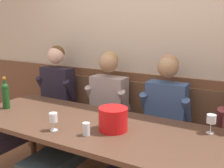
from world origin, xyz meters
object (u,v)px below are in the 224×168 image
(person_right_seat, at_px, (90,121))
(water_tumbler_center, at_px, (86,129))
(wine_bottle_amber_mid, at_px, (5,95))
(person_center_left_seat, at_px, (152,135))
(wine_glass_by_bottle, at_px, (53,118))
(person_center_right_seat, at_px, (36,109))
(wine_glass_right_end, at_px, (211,120))
(ice_bucket, at_px, (113,119))
(dining_table, at_px, (103,134))
(wall_bench, at_px, (137,144))

(person_right_seat, xyz_separation_m, water_tumbler_center, (0.34, -0.54, 0.17))
(wine_bottle_amber_mid, bearing_deg, person_center_left_seat, 15.37)
(person_right_seat, xyz_separation_m, wine_glass_by_bottle, (0.06, -0.59, 0.22))
(person_center_right_seat, relative_size, wine_glass_right_end, 8.82)
(ice_bucket, xyz_separation_m, wine_bottle_amber_mid, (-1.21, -0.04, 0.05))
(dining_table, xyz_separation_m, water_tumbler_center, (-0.01, -0.22, 0.12))
(wine_glass_by_bottle, relative_size, water_tumbler_center, 1.46)
(wine_glass_right_end, bearing_deg, ice_bucket, -154.68)
(wine_bottle_amber_mid, bearing_deg, ice_bucket, 1.88)
(person_center_right_seat, bearing_deg, water_tumbler_center, -26.40)
(wine_bottle_amber_mid, height_order, wine_glass_by_bottle, wine_bottle_amber_mid)
(wine_glass_right_end, bearing_deg, water_tumbler_center, -147.71)
(ice_bucket, relative_size, wine_glass_by_bottle, 1.59)
(dining_table, bearing_deg, person_right_seat, 137.28)
(wall_bench, relative_size, dining_table, 1.11)
(wine_glass_right_end, xyz_separation_m, water_tumbler_center, (-0.81, -0.51, -0.06))
(person_center_right_seat, height_order, water_tumbler_center, person_center_right_seat)
(wall_bench, relative_size, ice_bucket, 12.63)
(person_right_seat, height_order, water_tumbler_center, person_right_seat)
(person_center_right_seat, bearing_deg, person_center_left_seat, -0.12)
(dining_table, relative_size, wine_bottle_amber_mid, 8.13)
(wall_bench, relative_size, wine_glass_right_end, 19.44)
(person_center_right_seat, bearing_deg, dining_table, -16.20)
(ice_bucket, distance_m, wine_glass_right_end, 0.76)
(dining_table, xyz_separation_m, ice_bucket, (0.12, -0.03, 0.16))
(wine_bottle_amber_mid, height_order, wine_glass_right_end, wine_bottle_amber_mid)
(person_center_left_seat, xyz_separation_m, wine_bottle_amber_mid, (-1.41, -0.39, 0.27))
(wine_bottle_amber_mid, relative_size, water_tumbler_center, 3.24)
(ice_bucket, bearing_deg, person_right_seat, 142.89)
(wine_bottle_amber_mid, bearing_deg, wine_glass_right_end, 10.85)
(wine_glass_by_bottle, height_order, wine_glass_right_end, wine_glass_right_end)
(wine_glass_by_bottle, bearing_deg, ice_bucket, 30.48)
(person_center_left_seat, relative_size, wine_glass_by_bottle, 9.12)
(person_right_seat, bearing_deg, dining_table, -42.72)
(person_center_left_seat, relative_size, ice_bucket, 5.74)
(wall_bench, height_order, person_center_left_seat, person_center_left_seat)
(wall_bench, bearing_deg, person_right_seat, -131.52)
(water_tumbler_center, bearing_deg, dining_table, 88.15)
(ice_bucket, bearing_deg, wall_bench, 99.09)
(wine_glass_by_bottle, bearing_deg, person_center_left_seat, 44.26)
(wine_bottle_amber_mid, xyz_separation_m, wine_glass_by_bottle, (0.81, -0.20, -0.04))
(person_center_right_seat, relative_size, person_right_seat, 1.00)
(wine_glass_by_bottle, bearing_deg, wine_bottle_amber_mid, 166.05)
(person_center_right_seat, xyz_separation_m, ice_bucket, (1.21, -0.35, 0.21))
(person_center_left_seat, bearing_deg, person_right_seat, 179.34)
(person_right_seat, xyz_separation_m, person_center_left_seat, (0.66, -0.01, -0.00))
(dining_table, xyz_separation_m, person_right_seat, (-0.35, 0.32, -0.06))
(wall_bench, bearing_deg, wine_glass_by_bottle, -106.22)
(person_right_seat, distance_m, person_center_left_seat, 0.66)
(wine_glass_right_end, bearing_deg, wine_glass_by_bottle, -152.70)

